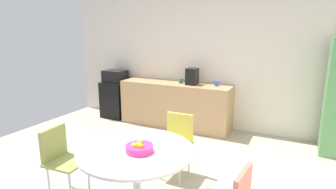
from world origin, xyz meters
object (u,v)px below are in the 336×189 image
round_table (136,160)px  fruit_bowl (139,148)px  mini_fridge (116,99)px  microwave (115,76)px  chair_yellow (177,137)px  mug_white (217,83)px  coffee_maker (192,76)px  mug_green (181,81)px  chair_olive (60,154)px

round_table → fruit_bowl: fruit_bowl is taller
mini_fridge → microwave: (0.00, 0.00, 0.53)m
fruit_bowl → chair_yellow: bearing=93.5°
mini_fridge → round_table: 3.62m
mug_white → coffee_maker: size_ratio=0.40×
microwave → mug_green: bearing=0.9°
round_table → mug_white: size_ratio=9.18×
coffee_maker → mini_fridge: bearing=180.0°
microwave → mug_white: (2.32, 0.06, 0.01)m
chair_yellow → coffee_maker: bearing=105.1°
mini_fridge → coffee_maker: coffee_maker is taller
mini_fridge → mug_green: mug_green is taller
chair_yellow → chair_olive: 1.47m
round_table → mini_fridge: bearing=129.8°
chair_yellow → coffee_maker: 1.91m
coffee_maker → chair_olive: bearing=-100.7°
microwave → round_table: microwave is taller
mini_fridge → chair_olive: chair_olive is taller
microwave → round_table: bearing=-50.2°
mug_green → chair_olive: bearing=-95.8°
round_table → coffee_maker: bearing=99.7°
mini_fridge → mug_white: 2.38m
mug_white → mug_green: 0.73m
chair_olive → fruit_bowl: (1.08, 0.02, 0.28)m
chair_yellow → mug_green: mug_green is taller
microwave → coffee_maker: size_ratio=1.50×
microwave → chair_olive: size_ratio=0.58×
chair_olive → coffee_maker: size_ratio=2.59×
microwave → mini_fridge: bearing=0.0°
coffee_maker → round_table: bearing=-80.3°
fruit_bowl → mug_green: 2.95m
chair_olive → mug_green: mug_green is taller
mug_white → mini_fridge: bearing=-178.4°
microwave → mug_green: size_ratio=3.72×
mini_fridge → fruit_bowl: (2.38, -2.82, 0.40)m
fruit_bowl → microwave: bearing=130.2°
round_table → mug_white: bearing=89.9°
microwave → chair_olive: (1.30, -2.84, -0.41)m
microwave → coffee_maker: 1.84m
mini_fridge → microwave: microwave is taller
microwave → mug_white: size_ratio=3.72×
microwave → round_table: size_ratio=0.41×
chair_yellow → mug_green: 1.98m
chair_olive → mug_white: size_ratio=6.43×
mug_green → chair_yellow: bearing=-67.9°
round_table → mug_white: mug_white is taller
mini_fridge → fruit_bowl: 3.71m
chair_yellow → mug_white: size_ratio=6.43×
mini_fridge → coffee_maker: size_ratio=2.51×
chair_yellow → round_table: bearing=-90.3°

